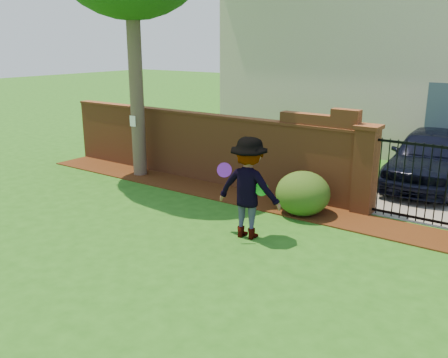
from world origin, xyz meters
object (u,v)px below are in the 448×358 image
Objects in this scene: man at (248,188)px; frisbee_green at (261,189)px; frisbee_purple at (224,170)px; car at (428,159)px.

frisbee_green is at bearing 175.24° from man.
man is 7.18× the size of frisbee_purple.
man reaches higher than car.
man is 7.50× the size of frisbee_green.
frisbee_green is at bearing -109.58° from car.
car is 16.82× the size of frisbee_green.
man is 0.29m from frisbee_green.
car is 5.52m from frisbee_green.
man reaches higher than frisbee_purple.
car is 16.10× the size of frisbee_purple.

